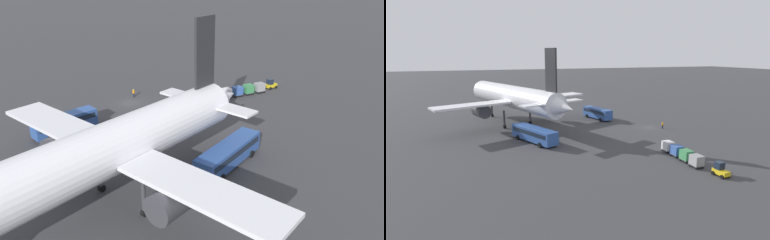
# 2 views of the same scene
# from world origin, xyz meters

# --- Properties ---
(ground_plane) EXTENTS (600.00, 600.00, 0.00)m
(ground_plane) POSITION_xyz_m (0.00, 0.00, 0.00)
(ground_plane) COLOR #38383A
(airplane) EXTENTS (46.05, 39.17, 19.21)m
(airplane) POSITION_xyz_m (13.69, 30.95, 7.23)
(airplane) COLOR silver
(airplane) RESTS_ON ground
(shuttle_bus_near) EXTENTS (10.56, 5.20, 3.08)m
(shuttle_bus_near) POSITION_xyz_m (13.74, 7.94, 1.85)
(shuttle_bus_near) COLOR #2D5199
(shuttle_bus_near) RESTS_ON ground
(shuttle_bus_far) EXTENTS (12.54, 7.85, 3.08)m
(shuttle_bus_far) POSITION_xyz_m (-2.96, 29.27, 1.86)
(shuttle_bus_far) COLOR #2D5199
(shuttle_bus_far) RESTS_ON ground
(baggage_tug) EXTENTS (2.47, 1.75, 2.10)m
(baggage_tug) POSITION_xyz_m (-29.80, 6.28, 0.94)
(baggage_tug) COLOR gold
(baggage_tug) RESTS_ON ground
(worker_person) EXTENTS (0.38, 0.38, 1.74)m
(worker_person) POSITION_xyz_m (-1.93, -2.86, 0.87)
(worker_person) COLOR #1E1E2D
(worker_person) RESTS_ON ground
(cargo_cart_grey) EXTENTS (2.01, 1.69, 2.06)m
(cargo_cart_grey) POSITION_xyz_m (-25.86, 7.34, 1.19)
(cargo_cart_grey) COLOR #38383D
(cargo_cart_grey) RESTS_ON ground
(cargo_cart_green) EXTENTS (2.01, 1.69, 2.06)m
(cargo_cart_green) POSITION_xyz_m (-23.15, 7.14, 1.19)
(cargo_cart_green) COLOR #38383D
(cargo_cart_green) RESTS_ON ground
(cargo_cart_blue) EXTENTS (2.01, 1.69, 2.06)m
(cargo_cart_blue) POSITION_xyz_m (-20.43, 7.06, 1.19)
(cargo_cart_blue) COLOR #38383D
(cargo_cart_blue) RESTS_ON ground
(cargo_cart_white) EXTENTS (2.01, 1.69, 2.06)m
(cargo_cart_white) POSITION_xyz_m (-17.71, 6.95, 1.19)
(cargo_cart_white) COLOR #38383D
(cargo_cart_white) RESTS_ON ground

